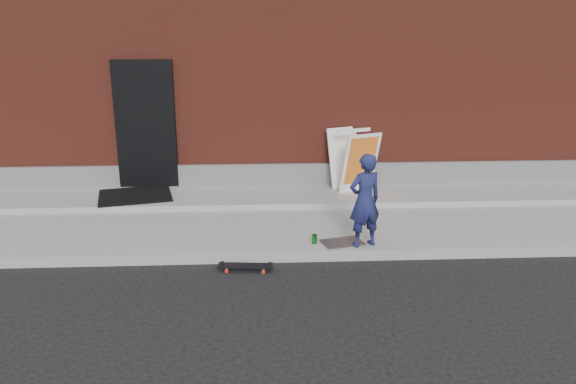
{
  "coord_description": "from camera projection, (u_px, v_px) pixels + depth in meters",
  "views": [
    {
      "loc": [
        -0.59,
        -7.0,
        3.1
      ],
      "look_at": [
        -0.19,
        0.8,
        0.76
      ],
      "focal_mm": 35.0,
      "sensor_mm": 36.0,
      "label": 1
    }
  ],
  "objects": [
    {
      "name": "pizza_sign",
      "position": [
        354.0,
        160.0,
        9.91
      ],
      "size": [
        0.91,
        0.97,
        1.1
      ],
      "color": "white",
      "rests_on": "apron"
    },
    {
      "name": "skateboard",
      "position": [
        245.0,
        266.0,
        7.34
      ],
      "size": [
        0.71,
        0.24,
        0.08
      ],
      "color": "red",
      "rests_on": "ground"
    },
    {
      "name": "ground",
      "position": [
        305.0,
        262.0,
        7.62
      ],
      "size": [
        80.0,
        80.0,
        0.0
      ],
      "primitive_type": "plane",
      "color": "black",
      "rests_on": "ground"
    },
    {
      "name": "doormat",
      "position": [
        135.0,
        195.0,
        9.68
      ],
      "size": [
        1.39,
        1.22,
        0.03
      ],
      "primitive_type": "cube",
      "rotation": [
        0.0,
        0.0,
        0.23
      ],
      "color": "black",
      "rests_on": "apron"
    },
    {
      "name": "soda_can",
      "position": [
        314.0,
        239.0,
        7.85
      ],
      "size": [
        0.08,
        0.08,
        0.13
      ],
      "primitive_type": "cylinder",
      "rotation": [
        0.0,
        0.0,
        0.06
      ],
      "color": "#167020",
      "rests_on": "sidewalk"
    },
    {
      "name": "building",
      "position": [
        283.0,
        50.0,
        13.6
      ],
      "size": [
        20.0,
        8.1,
        5.0
      ],
      "color": "maroon",
      "rests_on": "ground"
    },
    {
      "name": "sidewalk",
      "position": [
        297.0,
        220.0,
        9.03
      ],
      "size": [
        20.0,
        3.0,
        0.15
      ],
      "primitive_type": "cube",
      "color": "gray",
      "rests_on": "ground"
    },
    {
      "name": "utility_plate",
      "position": [
        342.0,
        242.0,
        7.89
      ],
      "size": [
        0.64,
        0.49,
        0.02
      ],
      "primitive_type": "cube",
      "rotation": [
        0.0,
        0.0,
        0.26
      ],
      "color": "#4A4A4E",
      "rests_on": "sidewalk"
    },
    {
      "name": "apron",
      "position": [
        294.0,
        196.0,
        9.86
      ],
      "size": [
        20.0,
        1.2,
        0.1
      ],
      "primitive_type": "cube",
      "color": "gray",
      "rests_on": "sidewalk"
    },
    {
      "name": "child",
      "position": [
        365.0,
        200.0,
        7.62
      ],
      "size": [
        0.56,
        0.46,
        1.31
      ],
      "primitive_type": "imported",
      "rotation": [
        0.0,
        0.0,
        3.49
      ],
      "color": "#1C204E",
      "rests_on": "sidewalk"
    }
  ]
}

